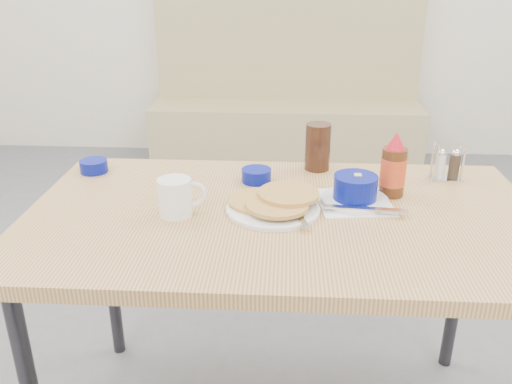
# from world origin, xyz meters

# --- Properties ---
(booth_bench) EXTENTS (1.90, 0.56, 1.22)m
(booth_bench) POSITION_xyz_m (0.00, 2.78, 0.35)
(booth_bench) COLOR tan
(booth_bench) RESTS_ON ground
(dining_table) EXTENTS (1.40, 0.80, 0.76)m
(dining_table) POSITION_xyz_m (0.00, 0.25, 0.70)
(dining_table) COLOR tan
(dining_table) RESTS_ON ground
(pancake_plate) EXTENTS (0.26, 0.26, 0.05)m
(pancake_plate) POSITION_xyz_m (-0.02, 0.26, 0.78)
(pancake_plate) COLOR white
(pancake_plate) RESTS_ON dining_table
(coffee_mug) EXTENTS (0.13, 0.09, 0.10)m
(coffee_mug) POSITION_xyz_m (-0.28, 0.22, 0.81)
(coffee_mug) COLOR white
(coffee_mug) RESTS_ON dining_table
(grits_setting) EXTENTS (0.24, 0.22, 0.08)m
(grits_setting) POSITION_xyz_m (0.20, 0.32, 0.80)
(grits_setting) COLOR white
(grits_setting) RESTS_ON dining_table
(creamer_bowl) EXTENTS (0.09, 0.09, 0.04)m
(creamer_bowl) POSITION_xyz_m (-0.61, 0.52, 0.78)
(creamer_bowl) COLOR #05107B
(creamer_bowl) RESTS_ON dining_table
(butter_bowl) EXTENTS (0.09, 0.09, 0.04)m
(butter_bowl) POSITION_xyz_m (-0.08, 0.47, 0.78)
(butter_bowl) COLOR #05107B
(butter_bowl) RESTS_ON dining_table
(amber_tumbler) EXTENTS (0.10, 0.10, 0.15)m
(amber_tumbler) POSITION_xyz_m (0.11, 0.59, 0.84)
(amber_tumbler) COLOR #321B10
(amber_tumbler) RESTS_ON dining_table
(condiment_caddy) EXTENTS (0.10, 0.06, 0.12)m
(condiment_caddy) POSITION_xyz_m (0.51, 0.52, 0.80)
(condiment_caddy) COLOR silver
(condiment_caddy) RESTS_ON dining_table
(syrup_bottle) EXTENTS (0.07, 0.07, 0.19)m
(syrup_bottle) POSITION_xyz_m (0.32, 0.39, 0.84)
(syrup_bottle) COLOR #47230F
(syrup_bottle) RESTS_ON dining_table
(sugar_wrapper) EXTENTS (0.04, 0.04, 0.00)m
(sugar_wrapper) POSITION_xyz_m (-0.30, 0.23, 0.76)
(sugar_wrapper) COLOR #CC6744
(sugar_wrapper) RESTS_ON dining_table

